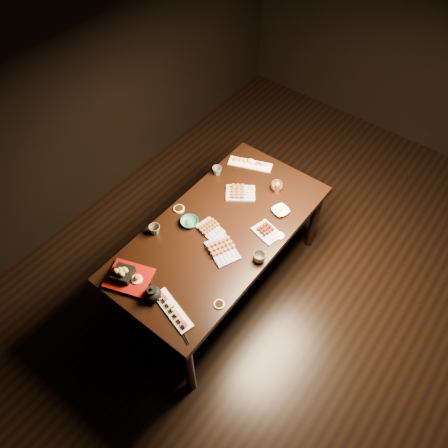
{
  "coord_description": "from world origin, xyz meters",
  "views": [
    {
      "loc": [
        0.86,
        -1.9,
        3.33
      ],
      "look_at": [
        -0.4,
        -0.29,
        0.77
      ],
      "focal_mm": 35.0,
      "sensor_mm": 36.0,
      "label": 1
    }
  ],
  "objects_px": {
    "teacup_far_left": "(217,171)",
    "teapot": "(152,293)",
    "tempura_tray": "(128,275)",
    "dining_table": "(220,258)",
    "yakitori_plate_right": "(222,249)",
    "edamame_bowl_cream": "(280,211)",
    "teacup_mid_right": "(259,257)",
    "teacup_near_left": "(155,230)",
    "teacup_far_right": "(277,186)",
    "edamame_bowl_green": "(189,222)",
    "sushi_platter_near": "(173,309)",
    "condiment_bottle": "(277,187)",
    "sushi_platter_far": "(250,163)",
    "yakitori_plate_left": "(241,191)",
    "yakitori_plate_center": "(210,228)"
  },
  "relations": [
    {
      "from": "teacup_near_left",
      "to": "condiment_bottle",
      "type": "relative_size",
      "value": 0.62
    },
    {
      "from": "teacup_far_left",
      "to": "sushi_platter_far",
      "type": "bearing_deg",
      "value": 59.68
    },
    {
      "from": "yakitori_plate_right",
      "to": "teacup_mid_right",
      "type": "height_order",
      "value": "teacup_mid_right"
    },
    {
      "from": "dining_table",
      "to": "edamame_bowl_green",
      "type": "relative_size",
      "value": 13.32
    },
    {
      "from": "edamame_bowl_green",
      "to": "teacup_far_right",
      "type": "relative_size",
      "value": 1.44
    },
    {
      "from": "edamame_bowl_green",
      "to": "teacup_far_left",
      "type": "xyz_separation_m",
      "value": [
        -0.17,
        0.54,
        0.02
      ]
    },
    {
      "from": "teacup_far_left",
      "to": "teapot",
      "type": "relative_size",
      "value": 0.57
    },
    {
      "from": "teacup_mid_right",
      "to": "yakitori_plate_right",
      "type": "bearing_deg",
      "value": -158.6
    },
    {
      "from": "teacup_near_left",
      "to": "edamame_bowl_cream",
      "type": "bearing_deg",
      "value": 50.02
    },
    {
      "from": "edamame_bowl_cream",
      "to": "teapot",
      "type": "xyz_separation_m",
      "value": [
        -0.26,
        -1.14,
        0.04
      ]
    },
    {
      "from": "sushi_platter_far",
      "to": "yakitori_plate_center",
      "type": "relative_size",
      "value": 1.89
    },
    {
      "from": "edamame_bowl_green",
      "to": "condiment_bottle",
      "type": "relative_size",
      "value": 1.0
    },
    {
      "from": "edamame_bowl_cream",
      "to": "tempura_tray",
      "type": "bearing_deg",
      "value": -112.99
    },
    {
      "from": "teacup_far_left",
      "to": "teacup_far_right",
      "type": "distance_m",
      "value": 0.51
    },
    {
      "from": "edamame_bowl_cream",
      "to": "teapot",
      "type": "bearing_deg",
      "value": -102.79
    },
    {
      "from": "sushi_platter_far",
      "to": "teacup_far_left",
      "type": "height_order",
      "value": "teacup_far_left"
    },
    {
      "from": "teapot",
      "to": "teacup_mid_right",
      "type": "bearing_deg",
      "value": 74.36
    },
    {
      "from": "dining_table",
      "to": "yakitori_plate_right",
      "type": "height_order",
      "value": "yakitori_plate_right"
    },
    {
      "from": "dining_table",
      "to": "yakitori_plate_right",
      "type": "relative_size",
      "value": 7.32
    },
    {
      "from": "sushi_platter_near",
      "to": "condiment_bottle",
      "type": "relative_size",
      "value": 2.6
    },
    {
      "from": "edamame_bowl_cream",
      "to": "sushi_platter_far",
      "type": "bearing_deg",
      "value": 149.96
    },
    {
      "from": "teacup_far_right",
      "to": "teapot",
      "type": "distance_m",
      "value": 1.33
    },
    {
      "from": "edamame_bowl_green",
      "to": "teacup_mid_right",
      "type": "distance_m",
      "value": 0.61
    },
    {
      "from": "sushi_platter_near",
      "to": "teapot",
      "type": "xyz_separation_m",
      "value": [
        -0.17,
        -0.01,
        0.04
      ]
    },
    {
      "from": "yakitori_plate_center",
      "to": "edamame_bowl_cream",
      "type": "bearing_deg",
      "value": 66.89
    },
    {
      "from": "yakitori_plate_right",
      "to": "teacup_near_left",
      "type": "relative_size",
      "value": 2.94
    },
    {
      "from": "teacup_mid_right",
      "to": "teacup_near_left",
      "type": "bearing_deg",
      "value": -159.79
    },
    {
      "from": "dining_table",
      "to": "tempura_tray",
      "type": "xyz_separation_m",
      "value": [
        -0.22,
        -0.72,
        0.43
      ]
    },
    {
      "from": "sushi_platter_near",
      "to": "sushi_platter_far",
      "type": "height_order",
      "value": "sushi_platter_far"
    },
    {
      "from": "edamame_bowl_green",
      "to": "sushi_platter_far",
      "type": "bearing_deg",
      "value": 91.14
    },
    {
      "from": "dining_table",
      "to": "condiment_bottle",
      "type": "relative_size",
      "value": 13.26
    },
    {
      "from": "sushi_platter_near",
      "to": "edamame_bowl_green",
      "type": "bearing_deg",
      "value": 137.14
    },
    {
      "from": "sushi_platter_far",
      "to": "edamame_bowl_cream",
      "type": "xyz_separation_m",
      "value": [
        0.49,
        -0.29,
        -0.01
      ]
    },
    {
      "from": "teacup_far_left",
      "to": "teacup_mid_right",
      "type": "bearing_deg",
      "value": -32.5
    },
    {
      "from": "condiment_bottle",
      "to": "yakitori_plate_left",
      "type": "bearing_deg",
      "value": -139.34
    },
    {
      "from": "dining_table",
      "to": "yakitori_plate_left",
      "type": "bearing_deg",
      "value": 105.67
    },
    {
      "from": "teacup_mid_right",
      "to": "teapot",
      "type": "distance_m",
      "value": 0.78
    },
    {
      "from": "sushi_platter_far",
      "to": "yakitori_plate_left",
      "type": "distance_m",
      "value": 0.35
    },
    {
      "from": "tempura_tray",
      "to": "yakitori_plate_left",
      "type": "bearing_deg",
      "value": 63.63
    },
    {
      "from": "dining_table",
      "to": "teacup_mid_right",
      "type": "bearing_deg",
      "value": -4.88
    },
    {
      "from": "yakitori_plate_left",
      "to": "sushi_platter_far",
      "type": "bearing_deg",
      "value": 76.89
    },
    {
      "from": "tempura_tray",
      "to": "dining_table",
      "type": "bearing_deg",
      "value": 52.87
    },
    {
      "from": "teacup_far_left",
      "to": "edamame_bowl_cream",
      "type": "bearing_deg",
      "value": -2.2
    },
    {
      "from": "dining_table",
      "to": "condiment_bottle",
      "type": "xyz_separation_m",
      "value": [
        0.12,
        0.58,
        0.44
      ]
    },
    {
      "from": "teacup_mid_right",
      "to": "sushi_platter_near",
      "type": "bearing_deg",
      "value": -107.79
    },
    {
      "from": "teacup_near_left",
      "to": "teapot",
      "type": "relative_size",
      "value": 0.61
    },
    {
      "from": "sushi_platter_near",
      "to": "teacup_near_left",
      "type": "height_order",
      "value": "teacup_near_left"
    },
    {
      "from": "yakitori_plate_right",
      "to": "edamame_bowl_cream",
      "type": "height_order",
      "value": "yakitori_plate_right"
    },
    {
      "from": "edamame_bowl_green",
      "to": "teacup_far_left",
      "type": "relative_size",
      "value": 1.72
    },
    {
      "from": "edamame_bowl_green",
      "to": "edamame_bowl_cream",
      "type": "xyz_separation_m",
      "value": [
        0.48,
        0.52,
        -0.01
      ]
    }
  ]
}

